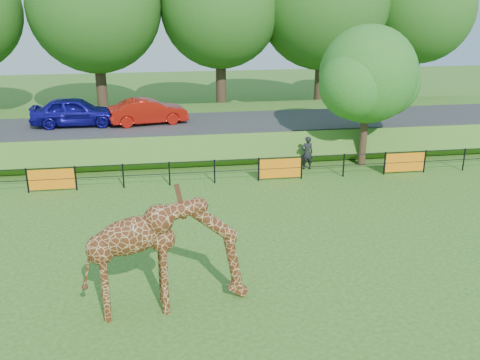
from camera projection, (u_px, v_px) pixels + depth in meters
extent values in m
plane|color=#2F6018|center=(243.00, 269.00, 16.52)|extent=(90.00, 90.00, 0.00)
cube|color=#2F6018|center=(200.00, 129.00, 30.77)|extent=(40.00, 9.00, 1.30)
cube|color=#2F2F31|center=(202.00, 123.00, 29.14)|extent=(40.00, 5.00, 0.12)
imported|color=#181298|center=(75.00, 111.00, 28.12)|extent=(4.51, 1.86, 1.53)
imported|color=red|center=(148.00, 111.00, 28.55)|extent=(4.31, 2.15, 1.36)
imported|color=black|center=(307.00, 153.00, 25.65)|extent=(0.62, 0.42, 1.63)
cylinder|color=#2F1F15|center=(364.00, 134.00, 26.04)|extent=(0.36, 0.36, 3.20)
sphere|color=#1B5D1A|center=(368.00, 74.00, 25.10)|extent=(4.60, 4.60, 4.60)
sphere|color=#1B5D1A|center=(385.00, 81.00, 26.06)|extent=(3.45, 3.45, 3.45)
sphere|color=#1B5D1A|center=(354.00, 84.00, 24.43)|extent=(3.22, 3.22, 3.22)
cylinder|color=#2F1F15|center=(101.00, 82.00, 35.36)|extent=(0.70, 0.70, 5.00)
sphere|color=#215316|center=(95.00, 6.00, 33.78)|extent=(8.40, 8.40, 8.40)
cylinder|color=#2F1F15|center=(221.00, 80.00, 36.52)|extent=(0.70, 0.70, 5.00)
sphere|color=#215316|center=(220.00, 8.00, 34.99)|extent=(7.80, 7.80, 7.80)
cylinder|color=#2F1F15|center=(320.00, 77.00, 37.53)|extent=(0.70, 0.70, 5.00)
sphere|color=#215316|center=(323.00, 4.00, 35.91)|extent=(8.80, 8.80, 8.80)
cylinder|color=#2F1F15|center=(413.00, 75.00, 38.54)|extent=(0.70, 0.70, 5.00)
sphere|color=#215316|center=(420.00, 9.00, 37.05)|extent=(7.40, 7.40, 7.40)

